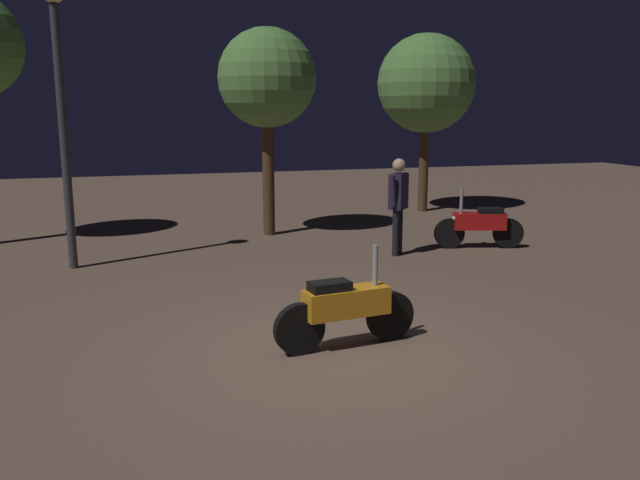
% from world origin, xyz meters
% --- Properties ---
extents(ground_plane, '(40.00, 40.00, 0.00)m').
position_xyz_m(ground_plane, '(0.00, 0.00, 0.00)').
color(ground_plane, brown).
extents(motorcycle_orange_foreground, '(1.66, 0.42, 1.11)m').
position_xyz_m(motorcycle_orange_foreground, '(0.20, 0.11, 0.44)').
color(motorcycle_orange_foreground, black).
rests_on(motorcycle_orange_foreground, ground_plane).
extents(motorcycle_red_parked_left, '(1.63, 0.54, 1.11)m').
position_xyz_m(motorcycle_red_parked_left, '(4.23, 4.28, 0.44)').
color(motorcycle_red_parked_left, black).
rests_on(motorcycle_red_parked_left, ground_plane).
extents(person_rider_beside, '(0.54, 0.53, 1.71)m').
position_xyz_m(person_rider_beside, '(2.55, 4.17, 1.02)').
color(person_rider_beside, black).
rests_on(person_rider_beside, ground_plane).
extents(streetlamp_near, '(0.36, 0.36, 4.48)m').
position_xyz_m(streetlamp_near, '(-2.91, 4.80, 2.89)').
color(streetlamp_near, '#38383D').
rests_on(streetlamp_near, ground_plane).
extents(tree_left_bg, '(2.40, 2.40, 4.36)m').
position_xyz_m(tree_left_bg, '(5.18, 8.70, 3.14)').
color(tree_left_bg, '#4C331E').
rests_on(tree_left_bg, ground_plane).
extents(tree_center_bg, '(1.96, 1.96, 4.13)m').
position_xyz_m(tree_center_bg, '(0.77, 6.71, 3.12)').
color(tree_center_bg, '#4C331E').
rests_on(tree_center_bg, ground_plane).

